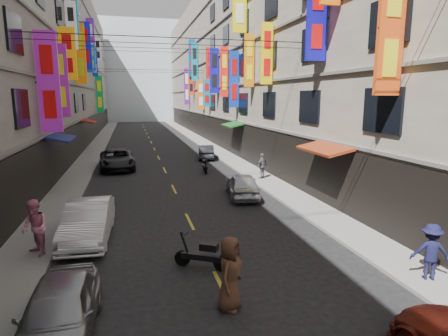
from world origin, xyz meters
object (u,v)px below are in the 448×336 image
car_left_mid (88,221)px  car_left_far (117,159)px  pedestrian_lfar (35,228)px  car_right_far (206,152)px  pedestrian_crossing (230,273)px  car_right_mid (242,185)px  pedestrian_rnear (431,252)px  pedestrian_rfar (262,166)px  scooter_crossing (203,255)px  car_left_near (59,313)px  scooter_far_right (205,166)px

car_left_mid → car_left_far: bearing=90.1°
pedestrian_lfar → car_right_far: bearing=117.4°
car_left_far → pedestrian_crossing: bearing=-84.2°
car_right_mid → car_right_far: 13.08m
pedestrian_rnear → pedestrian_lfar: bearing=5.0°
pedestrian_rnear → pedestrian_rfar: size_ratio=1.00×
scooter_crossing → car_left_far: (-3.10, 17.88, 0.30)m
pedestrian_lfar → pedestrian_rfar: pedestrian_lfar is taller
car_left_mid → pedestrian_lfar: 2.03m
car_left_near → car_left_far: bearing=89.7°
pedestrian_lfar → pedestrian_rnear: pedestrian_lfar is taller
car_right_mid → pedestrian_rnear: size_ratio=2.36×
pedestrian_rnear → pedestrian_crossing: bearing=26.2°
car_right_far → pedestrian_rfar: size_ratio=2.23×
scooter_crossing → car_right_far: size_ratio=0.44×
car_left_mid → pedestrian_lfar: (-1.51, -1.31, 0.33)m
car_left_near → pedestrian_lfar: size_ratio=2.06×
car_right_mid → pedestrian_rfar: (2.44, 3.70, 0.28)m
scooter_far_right → car_left_far: (-6.16, 2.71, 0.30)m
pedestrian_rnear → pedestrian_crossing: (-5.94, 0.06, 0.01)m
car_right_far → pedestrian_lfar: pedestrian_lfar is taller
car_left_far → pedestrian_crossing: 20.56m
car_right_mid → pedestrian_lfar: (-8.91, -5.88, 0.40)m
scooter_crossing → pedestrian_crossing: 2.47m
car_right_far → pedestrian_crossing: bearing=89.8°
car_right_mid → pedestrian_lfar: 10.68m
car_left_near → car_right_mid: size_ratio=1.00×
car_left_far → car_right_far: (7.40, 3.14, -0.13)m
pedestrian_rfar → car_right_far: bearing=-114.4°
pedestrian_rfar → pedestrian_rnear: bearing=54.7°
scooter_crossing → car_left_mid: (-3.70, 3.39, 0.29)m
car_left_near → pedestrian_rnear: bearing=3.0°
scooter_crossing → pedestrian_crossing: bearing=-143.5°
car_left_near → car_right_mid: (7.40, 10.69, -0.00)m
car_left_far → pedestrian_lfar: size_ratio=2.82×
scooter_crossing → pedestrian_crossing: pedestrian_crossing is taller
scooter_far_right → pedestrian_rnear: bearing=105.5°
scooter_crossing → pedestrian_rfar: 13.18m
pedestrian_crossing → car_left_near: bearing=128.9°
car_left_far → car_right_far: car_left_far is taller
pedestrian_crossing → pedestrian_rnear: bearing=-56.4°
car_right_far → pedestrian_rnear: size_ratio=2.24×
scooter_far_right → pedestrian_rfar: pedestrian_rfar is taller
pedestrian_lfar → car_right_mid: bearing=87.5°
scooter_crossing → car_right_far: 21.46m
car_left_near → pedestrian_rnear: pedestrian_rnear is taller
car_left_mid → car_left_far: 14.51m
car_right_mid → pedestrian_crossing: size_ratio=2.03×
scooter_crossing → pedestrian_rnear: size_ratio=0.98×
car_right_far → pedestrian_rfar: (1.84, -9.37, 0.34)m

